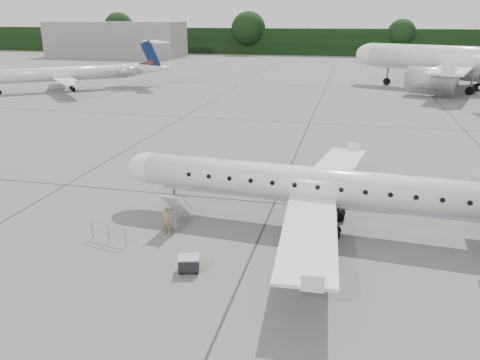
# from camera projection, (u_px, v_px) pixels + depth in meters

# --- Properties ---
(ground) EXTENTS (320.00, 320.00, 0.00)m
(ground) POSITION_uv_depth(u_px,v_px,m) (355.00, 246.00, 24.44)
(ground) COLOR slate
(ground) RESTS_ON ground
(treeline) EXTENTS (260.00, 4.00, 8.00)m
(treeline) POSITION_uv_depth(u_px,v_px,m) (357.00, 42.00, 142.62)
(treeline) COLOR black
(treeline) RESTS_ON ground
(terminal_building) EXTENTS (40.00, 14.00, 10.00)m
(terminal_building) POSITION_uv_depth(u_px,v_px,m) (116.00, 40.00, 139.01)
(terminal_building) COLOR gray
(terminal_building) RESTS_ON ground
(main_regional_jet) EXTENTS (28.21, 21.21, 6.91)m
(main_regional_jet) POSITION_uv_depth(u_px,v_px,m) (323.00, 169.00, 25.57)
(main_regional_jet) COLOR silver
(main_regional_jet) RESTS_ON ground
(airstair) EXTENTS (1.01, 2.37, 2.16)m
(airstair) POSITION_uv_depth(u_px,v_px,m) (177.00, 207.00, 26.60)
(airstair) COLOR silver
(airstair) RESTS_ON ground
(passenger) EXTENTS (0.60, 0.42, 1.59)m
(passenger) POSITION_uv_depth(u_px,v_px,m) (167.00, 221.00, 25.52)
(passenger) COLOR olive
(passenger) RESTS_ON ground
(safety_railing) EXTENTS (2.17, 0.54, 1.00)m
(safety_railing) POSITION_uv_depth(u_px,v_px,m) (109.00, 234.00, 24.64)
(safety_railing) COLOR #989BA1
(safety_railing) RESTS_ON ground
(baggage_cart) EXTENTS (1.12, 0.99, 0.82)m
(baggage_cart) POSITION_uv_depth(u_px,v_px,m) (189.00, 263.00, 21.84)
(baggage_cart) COLOR black
(baggage_cart) RESTS_ON ground
(bg_narrowbody) EXTENTS (47.21, 41.84, 14.01)m
(bg_narrowbody) POSITION_uv_depth(u_px,v_px,m) (468.00, 46.00, 72.77)
(bg_narrowbody) COLOR silver
(bg_narrowbody) RESTS_ON ground
(bg_regional_left) EXTENTS (35.47, 33.99, 7.56)m
(bg_regional_left) POSITION_uv_depth(u_px,v_px,m) (63.00, 67.00, 74.64)
(bg_regional_left) COLOR silver
(bg_regional_left) RESTS_ON ground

